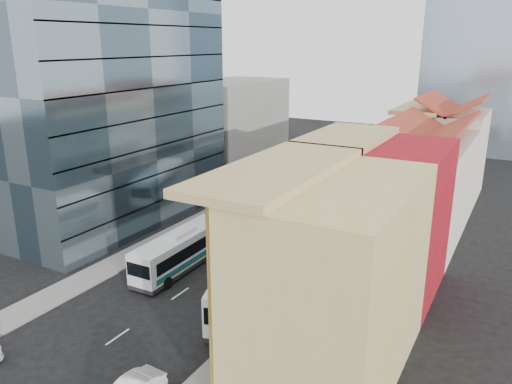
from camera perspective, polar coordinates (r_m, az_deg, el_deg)
The scene contains 13 objects.
ground at distance 36.36m, azimuth -16.67°, elevation -16.32°, with size 200.00×200.00×0.00m, color black.
sidewalk_right at distance 48.87m, azimuth 9.63°, elevation -6.79°, with size 3.00×90.00×0.15m, color slate.
sidewalk_left at distance 56.27m, azimuth -6.88°, elevation -3.44°, with size 3.00×90.00×0.15m, color slate.
shophouse_tan at distance 30.16m, azimuth 9.01°, elevation -9.90°, with size 8.00×14.00×12.00m, color #CCBC75.
shophouse_red at distance 40.81m, azimuth 14.92°, elevation -3.02°, with size 8.00×10.00×12.00m, color maroon.
shophouse_cream_near at distance 49.96m, azimuth 17.61°, elevation -0.80°, with size 8.00×9.00×10.00m, color silver.
shophouse_cream_mid at distance 58.51m, azimuth 19.47°, elevation 1.55°, with size 8.00×9.00×10.00m, color silver.
shophouse_cream_far at distance 68.52m, azimuth 21.10°, elevation 3.95°, with size 8.00×12.00×11.00m, color silver.
office_tower at distance 56.30m, azimuth -16.45°, elevation 11.63°, with size 12.00×26.00×30.00m, color #364955.
office_block_far at distance 74.64m, azimuth -2.74°, elevation 7.21°, with size 10.00×18.00×14.00m, color gray.
bus_left_near at distance 44.89m, azimuth -8.57°, elevation -6.52°, with size 2.64×11.28×3.62m, color silver, non-canonical shape.
bus_left_far at distance 57.75m, azimuth 0.36°, elevation -0.74°, with size 2.94×12.57×4.03m, color white, non-canonical shape.
bus_right at distance 38.70m, azimuth -1.61°, elevation -10.06°, with size 2.86×12.21×3.92m, color white, non-canonical shape.
Camera 1 is at (22.88, -20.49, 19.47)m, focal length 35.00 mm.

